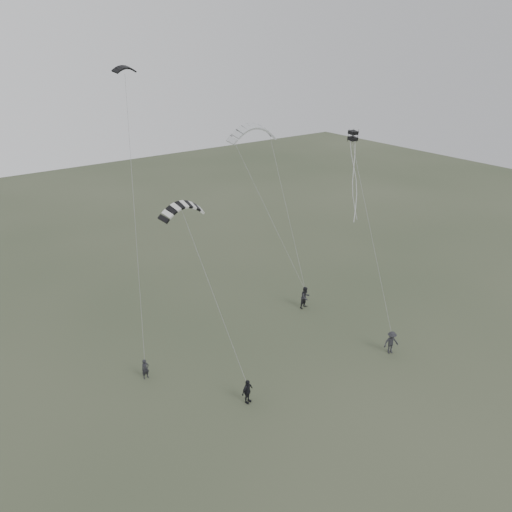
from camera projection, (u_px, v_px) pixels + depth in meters
ground at (294, 375)px, 34.70m from camera, size 140.00×140.00×0.00m
flyer_left at (145, 369)px, 34.13m from camera, size 0.55×0.37×1.47m
flyer_right at (305, 297)px, 43.00m from camera, size 1.04×0.85×1.97m
flyer_center at (247, 391)px, 31.78m from camera, size 1.08×0.68×1.71m
flyer_far at (391, 342)px, 36.82m from camera, size 1.32×1.04×1.80m
kite_dark_small at (124, 67)px, 31.99m from camera, size 1.77×1.10×0.66m
kite_pale_large at (253, 126)px, 42.86m from camera, size 4.70×1.88×2.05m
kite_striped at (182, 205)px, 29.92m from camera, size 3.02×1.31×1.33m
kite_box at (353, 136)px, 36.38m from camera, size 0.59×0.67×0.74m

